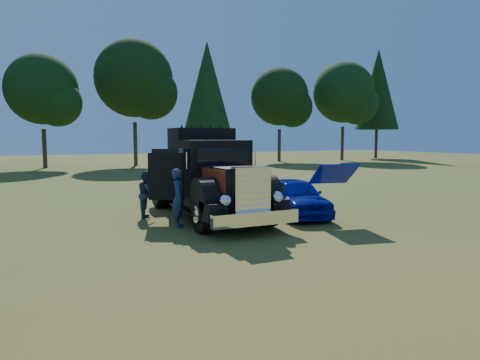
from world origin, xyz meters
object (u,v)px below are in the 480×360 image
(diamond_t_truck, at_px, (210,180))
(spectator_far, at_px, (147,194))
(spectator_near, at_px, (179,198))
(hotrod_coupe, at_px, (295,197))

(diamond_t_truck, relative_size, spectator_far, 4.54)
(spectator_near, relative_size, spectator_far, 1.12)
(diamond_t_truck, xyz_separation_m, spectator_far, (-1.89, 0.97, -0.49))
(hotrod_coupe, relative_size, spectator_near, 2.43)
(spectator_near, distance_m, spectator_far, 2.03)
(diamond_t_truck, xyz_separation_m, hotrod_coupe, (2.81, -0.83, -0.62))
(diamond_t_truck, height_order, hotrod_coupe, diamond_t_truck)
(spectator_near, xyz_separation_m, spectator_far, (-0.50, 1.96, -0.09))
(spectator_far, bearing_deg, hotrod_coupe, -96.10)
(hotrod_coupe, distance_m, spectator_far, 5.04)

